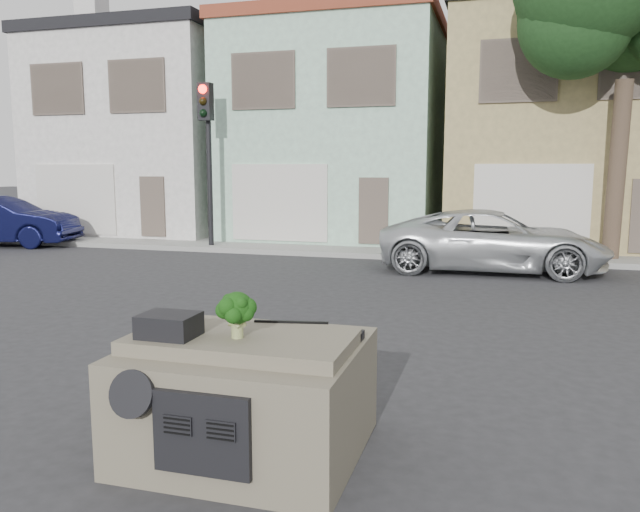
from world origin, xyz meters
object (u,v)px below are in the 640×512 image
at_px(silver_pickup, 492,271).
at_px(broccoli, 237,314).
at_px(navy_sedan, 1,246).
at_px(traffic_signal, 208,167).

bearing_deg(silver_pickup, broccoli, 168.69).
distance_m(navy_sedan, silver_pickup, 15.54).
relative_size(navy_sedan, traffic_signal, 0.96).
xyz_separation_m(navy_sedan, broccoli, (13.54, -11.77, 1.32)).
bearing_deg(traffic_signal, navy_sedan, -172.31).
xyz_separation_m(navy_sedan, traffic_signal, (7.04, 0.95, 2.55)).
height_order(silver_pickup, broccoli, broccoli).
relative_size(silver_pickup, traffic_signal, 1.07).
bearing_deg(broccoli, traffic_signal, 117.06).
bearing_deg(navy_sedan, silver_pickup, -106.63).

